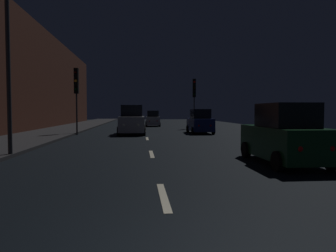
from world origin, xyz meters
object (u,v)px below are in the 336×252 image
(car_approaching_headlights, at_px, (132,121))
(car_distant_taillights, at_px, (153,119))
(traffic_light_far_left, at_px, (76,86))
(streetlamp_overhead, at_px, (20,35))
(traffic_light_far_right, at_px, (194,92))
(car_parked_right_far, at_px, (200,122))
(car_parked_right_near, at_px, (284,136))

(car_approaching_headlights, distance_m, car_distant_taillights, 13.14)
(traffic_light_far_left, height_order, car_distant_taillights, traffic_light_far_left)
(streetlamp_overhead, distance_m, car_distant_taillights, 25.98)
(traffic_light_far_left, relative_size, car_distant_taillights, 1.36)
(traffic_light_far_right, height_order, car_approaching_headlights, traffic_light_far_right)
(car_parked_right_far, xyz_separation_m, car_distant_taillights, (-3.33, 12.33, -0.04))
(traffic_light_far_right, xyz_separation_m, traffic_light_far_left, (-10.40, -8.25, -0.12))
(traffic_light_far_left, distance_m, streetlamp_overhead, 11.74)
(car_parked_right_far, distance_m, car_parked_right_near, 14.84)
(traffic_light_far_left, relative_size, car_parked_right_far, 1.29)
(car_parked_right_far, bearing_deg, car_distant_taillights, 15.11)
(car_parked_right_far, distance_m, car_distant_taillights, 12.77)
(traffic_light_far_left, distance_m, car_distant_taillights, 14.96)
(streetlamp_overhead, bearing_deg, car_approaching_headlights, 72.26)
(car_parked_right_far, bearing_deg, car_approaching_headlights, 96.51)
(car_parked_right_near, distance_m, car_distant_taillights, 27.37)
(car_distant_taillights, bearing_deg, car_parked_right_far, -164.89)
(traffic_light_far_left, height_order, car_approaching_headlights, traffic_light_far_left)
(car_parked_right_near, height_order, car_distant_taillights, car_parked_right_near)
(car_approaching_headlights, bearing_deg, streetlamp_overhead, -17.74)
(traffic_light_far_left, relative_size, streetlamp_overhead, 0.72)
(streetlamp_overhead, height_order, car_approaching_headlights, streetlamp_overhead)
(streetlamp_overhead, relative_size, car_parked_right_near, 1.72)
(streetlamp_overhead, distance_m, car_parked_right_near, 10.28)
(traffic_light_far_right, bearing_deg, car_distant_taillights, -138.69)
(streetlamp_overhead, xyz_separation_m, car_parked_right_far, (9.33, 12.66, -3.76))
(streetlamp_overhead, height_order, car_distant_taillights, streetlamp_overhead)
(traffic_light_far_right, distance_m, car_parked_right_far, 7.88)
(car_approaching_headlights, bearing_deg, traffic_light_far_right, 141.56)
(streetlamp_overhead, height_order, car_parked_right_far, streetlamp_overhead)
(traffic_light_far_right, xyz_separation_m, streetlamp_overhead, (-10.13, -19.95, 0.89))
(car_distant_taillights, bearing_deg, car_parked_right_near, -173.01)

